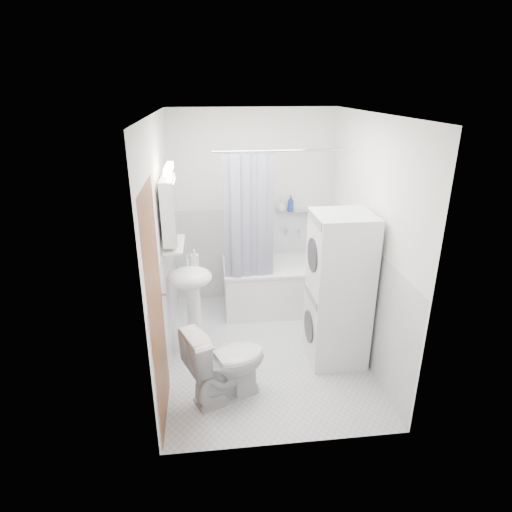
{
  "coord_description": "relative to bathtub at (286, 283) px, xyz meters",
  "views": [
    {
      "loc": [
        -0.55,
        -3.83,
        2.63
      ],
      "look_at": [
        -0.09,
        0.15,
        1.02
      ],
      "focal_mm": 30.0,
      "sensor_mm": 36.0,
      "label": 1
    }
  ],
  "objects": [
    {
      "name": "floor",
      "position": [
        -0.38,
        -0.92,
        -0.33
      ],
      "size": [
        2.6,
        2.6,
        0.0
      ],
      "primitive_type": "plane",
      "color": "silver",
      "rests_on": "ground"
    },
    {
      "name": "towel",
      "position": [
        -1.31,
        -0.57,
        1.14
      ],
      "size": [
        0.07,
        0.31,
        0.76
      ],
      "color": "#4F1519",
      "rests_on": "room_walls"
    },
    {
      "name": "shelf_cup",
      "position": [
        -1.27,
        -0.7,
        0.94
      ],
      "size": [
        0.1,
        0.09,
        0.1
      ],
      "primitive_type": "imported",
      "color": "gray",
      "rests_on": "shelf"
    },
    {
      "name": "tub_spout",
      "position": [
        0.2,
        0.33,
        0.58
      ],
      "size": [
        0.04,
        0.12,
        0.04
      ],
      "primitive_type": "cylinder",
      "rotation": [
        1.57,
        0.0,
        0.0
      ],
      "color": "silver",
      "rests_on": "room_walls"
    },
    {
      "name": "shampoo_b",
      "position": [
        0.09,
        0.32,
        0.87
      ],
      "size": [
        0.08,
        0.21,
        0.08
      ],
      "primitive_type": "imported",
      "color": "#243E91",
      "rests_on": "shower_caddy"
    },
    {
      "name": "toilet",
      "position": [
        -0.83,
        -1.6,
        0.03
      ],
      "size": [
        0.83,
        0.66,
        0.72
      ],
      "primitive_type": "imported",
      "rotation": [
        0.0,
        0.0,
        1.98
      ],
      "color": "white",
      "rests_on": "ground"
    },
    {
      "name": "room_walls",
      "position": [
        -0.38,
        -0.92,
        1.16
      ],
      "size": [
        2.6,
        2.6,
        2.6
      ],
      "color": "white",
      "rests_on": "ground"
    },
    {
      "name": "soap_pump",
      "position": [
        -1.09,
        -0.67,
        0.62
      ],
      "size": [
        0.08,
        0.17,
        0.08
      ],
      "primitive_type": "imported",
      "color": "gray",
      "rests_on": "sink"
    },
    {
      "name": "shower_caddy",
      "position": [
        0.25,
        0.32,
        0.82
      ],
      "size": [
        0.22,
        0.06,
        0.02
      ],
      "primitive_type": "cube",
      "color": "silver",
      "rests_on": "room_walls"
    },
    {
      "name": "shelf",
      "position": [
        -1.27,
        -0.82,
        0.87
      ],
      "size": [
        0.18,
        0.54,
        0.02
      ],
      "primitive_type": "cube",
      "color": "silver",
      "rests_on": "room_walls"
    },
    {
      "name": "medicine_cabinet",
      "position": [
        -1.28,
        -0.82,
        1.24
      ],
      "size": [
        0.13,
        0.5,
        0.71
      ],
      "color": "white",
      "rests_on": "room_walls"
    },
    {
      "name": "bathtub",
      "position": [
        0.0,
        0.0,
        0.0
      ],
      "size": [
        1.55,
        0.73,
        0.59
      ],
      "color": "white",
      "rests_on": "ground"
    },
    {
      "name": "curtain_rod",
      "position": [
        -0.0,
        -0.31,
        1.67
      ],
      "size": [
        1.73,
        0.02,
        0.02
      ],
      "primitive_type": "cylinder",
      "rotation": [
        0.0,
        1.57,
        0.0
      ],
      "color": "silver",
      "rests_on": "room_walls"
    },
    {
      "name": "shelf_bottle",
      "position": [
        -1.27,
        -0.97,
        0.92
      ],
      "size": [
        0.07,
        0.18,
        0.07
      ],
      "primitive_type": "imported",
      "color": "gray",
      "rests_on": "shelf"
    },
    {
      "name": "shampoo_a",
      "position": [
        -0.03,
        0.32,
        0.9
      ],
      "size": [
        0.13,
        0.17,
        0.13
      ],
      "primitive_type": "imported",
      "color": "gray",
      "rests_on": "shower_caddy"
    },
    {
      "name": "sink",
      "position": [
        -1.13,
        -0.83,
        0.38
      ],
      "size": [
        0.44,
        0.37,
        1.04
      ],
      "color": "white",
      "rests_on": "ground"
    },
    {
      "name": "door",
      "position": [
        -1.33,
        -1.47,
        0.67
      ],
      "size": [
        0.05,
        2.0,
        2.0
      ],
      "color": "brown",
      "rests_on": "ground"
    },
    {
      "name": "wainscot",
      "position": [
        -0.38,
        -0.63,
        0.27
      ],
      "size": [
        1.98,
        2.58,
        2.58
      ],
      "color": "white",
      "rests_on": "ground"
    },
    {
      "name": "washer_dryer",
      "position": [
        0.3,
        -1.13,
        0.45
      ],
      "size": [
        0.56,
        0.55,
        1.54
      ],
      "rotation": [
        0.0,
        0.0,
        0.01
      ],
      "color": "white",
      "rests_on": "ground"
    },
    {
      "name": "shower_curtain",
      "position": [
        -0.49,
        -0.31,
        0.92
      ],
      "size": [
        0.55,
        0.02,
        1.45
      ],
      "color": "#121B42",
      "rests_on": "curtain_rod"
    }
  ]
}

